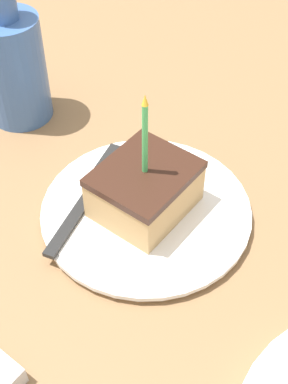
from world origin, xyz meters
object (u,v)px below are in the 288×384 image
(bottle, at_px, (13,65))
(fork, at_px, (93,189))
(plate, at_px, (144,213))
(cake_slice, at_px, (142,191))

(bottle, bearing_deg, fork, 161.68)
(plate, distance_m, fork, 0.06)
(plate, distance_m, bottle, 0.24)
(plate, distance_m, cake_slice, 0.03)
(cake_slice, bearing_deg, bottle, -11.35)
(fork, height_order, bottle, bottle)
(plate, bearing_deg, cake_slice, 18.06)
(plate, height_order, bottle, bottle)
(plate, relative_size, cake_slice, 1.55)
(plate, height_order, fork, fork)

